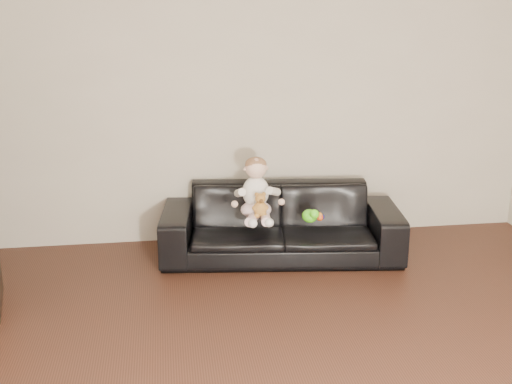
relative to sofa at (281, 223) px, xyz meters
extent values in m
plane|color=#BFB5A0|center=(-0.12, 0.50, 1.01)|extent=(5.00, 0.00, 5.00)
imported|color=black|center=(0.00, 0.00, 0.00)|extent=(2.09, 1.02, 0.59)
ellipsoid|color=silver|center=(-0.23, -0.10, 0.16)|extent=(0.30, 0.28, 0.14)
ellipsoid|color=white|center=(-0.23, -0.08, 0.31)|extent=(0.26, 0.23, 0.26)
sphere|color=beige|center=(-0.23, -0.10, 0.52)|extent=(0.21, 0.21, 0.17)
ellipsoid|color=#8C603F|center=(-0.23, -0.09, 0.54)|extent=(0.21, 0.21, 0.12)
cylinder|color=silver|center=(-0.28, -0.26, 0.14)|extent=(0.13, 0.23, 0.08)
cylinder|color=silver|center=(-0.18, -0.26, 0.14)|extent=(0.13, 0.23, 0.08)
sphere|color=white|center=(-0.29, -0.37, 0.14)|extent=(0.09, 0.09, 0.07)
sphere|color=white|center=(-0.17, -0.37, 0.14)|extent=(0.09, 0.09, 0.07)
cylinder|color=white|center=(-0.37, -0.14, 0.33)|extent=(0.11, 0.19, 0.12)
cylinder|color=white|center=(-0.09, -0.14, 0.33)|extent=(0.11, 0.19, 0.12)
ellipsoid|color=#A87330|center=(-0.22, -0.26, 0.22)|extent=(0.14, 0.13, 0.12)
sphere|color=#A87330|center=(-0.22, -0.27, 0.31)|extent=(0.11, 0.11, 0.08)
sphere|color=#A87330|center=(-0.25, -0.27, 0.35)|extent=(0.04, 0.04, 0.03)
sphere|color=#A87330|center=(-0.19, -0.27, 0.35)|extent=(0.04, 0.04, 0.03)
sphere|color=#593819|center=(-0.22, -0.31, 0.30)|extent=(0.04, 0.04, 0.03)
ellipsoid|color=#52E51B|center=(0.19, -0.27, 0.15)|extent=(0.13, 0.16, 0.11)
sphere|color=#E84F1B|center=(0.27, -0.26, 0.12)|extent=(0.06, 0.06, 0.06)
cylinder|color=#171DBD|center=(0.28, -0.18, 0.10)|extent=(0.14, 0.14, 0.02)
camera|label=1|loc=(-0.95, -5.07, 1.84)|focal=45.00mm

